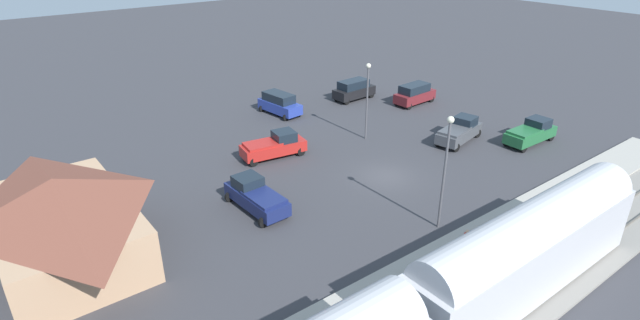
% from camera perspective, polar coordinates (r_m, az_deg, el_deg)
% --- Properties ---
extents(ground_plane, '(200.00, 200.00, 0.00)m').
position_cam_1_polar(ground_plane, '(38.93, 7.56, -1.90)').
color(ground_plane, '#38383D').
extents(railway_track, '(4.80, 70.00, 0.30)m').
position_cam_1_polar(railway_track, '(32.12, 25.57, -10.70)').
color(railway_track, gray).
rests_on(railway_track, ground).
extents(platform, '(3.20, 46.00, 0.30)m').
position_cam_1_polar(platform, '(33.57, 19.67, -7.79)').
color(platform, '#A8A399').
rests_on(platform, ground).
extents(station_building, '(12.37, 7.85, 5.10)m').
position_cam_1_polar(station_building, '(32.03, -27.64, -5.81)').
color(station_building, tan).
rests_on(station_building, ground).
extents(pedestrian_on_platform, '(0.36, 0.36, 1.71)m').
position_cam_1_polar(pedestrian_on_platform, '(30.06, 16.49, -8.90)').
color(pedestrian_on_platform, brown).
rests_on(pedestrian_on_platform, platform).
extents(pickup_red, '(2.73, 5.63, 2.14)m').
position_cam_1_polar(pickup_red, '(41.63, -5.26, 1.66)').
color(pickup_red, red).
rests_on(pickup_red, ground).
extents(pickup_charcoal, '(3.04, 5.69, 2.14)m').
position_cam_1_polar(pickup_charcoal, '(46.26, 15.79, 3.25)').
color(pickup_charcoal, '#47494F').
rests_on(pickup_charcoal, ground).
extents(suv_black, '(2.18, 4.98, 2.22)m').
position_cam_1_polar(suv_black, '(55.99, 3.92, 8.10)').
color(suv_black, black).
rests_on(suv_black, ground).
extents(pickup_navy, '(5.47, 2.65, 2.14)m').
position_cam_1_polar(pickup_navy, '(34.11, -7.43, -4.10)').
color(pickup_navy, navy).
rests_on(pickup_navy, ground).
extents(suv_maroon, '(2.24, 5.00, 2.22)m').
position_cam_1_polar(suv_maroon, '(55.34, 10.84, 7.50)').
color(suv_maroon, maroon).
rests_on(suv_maroon, ground).
extents(pickup_green, '(2.02, 5.42, 2.14)m').
position_cam_1_polar(pickup_green, '(48.04, 23.14, 2.94)').
color(pickup_green, '#236638').
rests_on(pickup_green, ground).
extents(suv_blue, '(5.11, 2.86, 2.22)m').
position_cam_1_polar(suv_blue, '(51.45, -4.69, 6.51)').
color(suv_blue, '#283D9E').
rests_on(suv_blue, ground).
extents(light_pole_near_platform, '(0.44, 0.44, 7.62)m').
position_cam_1_polar(light_pole_near_platform, '(31.04, 14.29, 0.02)').
color(light_pole_near_platform, '#515156').
rests_on(light_pole_near_platform, ground).
extents(light_pole_lot_center, '(0.44, 0.44, 7.00)m').
position_cam_1_polar(light_pole_lot_center, '(44.20, 5.48, 7.83)').
color(light_pole_lot_center, '#515156').
rests_on(light_pole_lot_center, ground).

